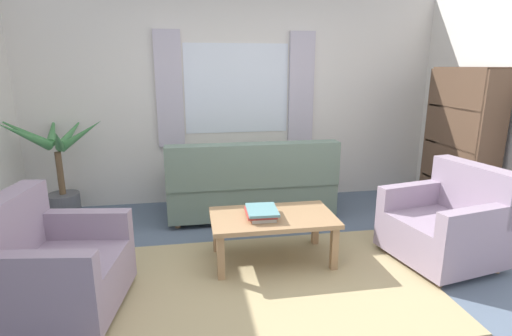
{
  "coord_description": "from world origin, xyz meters",
  "views": [
    {
      "loc": [
        -0.62,
        -2.82,
        1.73
      ],
      "look_at": [
        -0.01,
        0.7,
        0.81
      ],
      "focal_mm": 27.69,
      "sensor_mm": 36.0,
      "label": 1
    }
  ],
  "objects_px": {
    "armchair_left": "(52,267)",
    "potted_plant": "(58,172)",
    "armchair_right": "(447,224)",
    "book_stack_on_table": "(261,213)",
    "bookshelf": "(457,154)",
    "couch": "(251,186)",
    "coffee_table": "(273,221)"
  },
  "relations": [
    {
      "from": "book_stack_on_table",
      "to": "potted_plant",
      "type": "bearing_deg",
      "value": 145.58
    },
    {
      "from": "armchair_right",
      "to": "coffee_table",
      "type": "xyz_separation_m",
      "value": [
        -1.55,
        0.26,
        0.03
      ]
    },
    {
      "from": "coffee_table",
      "to": "potted_plant",
      "type": "height_order",
      "value": "potted_plant"
    },
    {
      "from": "armchair_left",
      "to": "potted_plant",
      "type": "bearing_deg",
      "value": 22.62
    },
    {
      "from": "armchair_left",
      "to": "potted_plant",
      "type": "relative_size",
      "value": 0.75
    },
    {
      "from": "coffee_table",
      "to": "book_stack_on_table",
      "type": "relative_size",
      "value": 3.19
    },
    {
      "from": "armchair_left",
      "to": "book_stack_on_table",
      "type": "height_order",
      "value": "armchair_left"
    },
    {
      "from": "bookshelf",
      "to": "potted_plant",
      "type": "bearing_deg",
      "value": 80.52
    },
    {
      "from": "armchair_right",
      "to": "couch",
      "type": "bearing_deg",
      "value": -142.56
    },
    {
      "from": "couch",
      "to": "potted_plant",
      "type": "relative_size",
      "value": 1.5
    },
    {
      "from": "couch",
      "to": "coffee_table",
      "type": "xyz_separation_m",
      "value": [
        0.02,
        -1.15,
        0.01
      ]
    },
    {
      "from": "armchair_right",
      "to": "book_stack_on_table",
      "type": "bearing_deg",
      "value": -108.85
    },
    {
      "from": "couch",
      "to": "coffee_table",
      "type": "relative_size",
      "value": 1.73
    },
    {
      "from": "coffee_table",
      "to": "bookshelf",
      "type": "bearing_deg",
      "value": 16.27
    },
    {
      "from": "armchair_left",
      "to": "bookshelf",
      "type": "height_order",
      "value": "bookshelf"
    },
    {
      "from": "armchair_left",
      "to": "potted_plant",
      "type": "distance_m",
      "value": 1.97
    },
    {
      "from": "armchair_left",
      "to": "potted_plant",
      "type": "xyz_separation_m",
      "value": [
        -0.48,
        1.9,
        0.21
      ]
    },
    {
      "from": "armchair_left",
      "to": "armchair_right",
      "type": "height_order",
      "value": "same"
    },
    {
      "from": "armchair_left",
      "to": "armchair_right",
      "type": "xyz_separation_m",
      "value": [
        3.26,
        0.24,
        0.0
      ]
    },
    {
      "from": "coffee_table",
      "to": "bookshelf",
      "type": "height_order",
      "value": "bookshelf"
    },
    {
      "from": "couch",
      "to": "armchair_left",
      "type": "xyz_separation_m",
      "value": [
        -1.68,
        -1.64,
        -0.01
      ]
    },
    {
      "from": "potted_plant",
      "to": "armchair_right",
      "type": "bearing_deg",
      "value": -23.91
    },
    {
      "from": "book_stack_on_table",
      "to": "bookshelf",
      "type": "xyz_separation_m",
      "value": [
        2.37,
        0.68,
        0.29
      ]
    },
    {
      "from": "armchair_left",
      "to": "armchair_right",
      "type": "relative_size",
      "value": 0.97
    },
    {
      "from": "book_stack_on_table",
      "to": "bookshelf",
      "type": "relative_size",
      "value": 0.2
    },
    {
      "from": "armchair_right",
      "to": "coffee_table",
      "type": "bearing_deg",
      "value": -110.2
    },
    {
      "from": "armchair_right",
      "to": "potted_plant",
      "type": "bearing_deg",
      "value": -124.75
    },
    {
      "from": "couch",
      "to": "book_stack_on_table",
      "type": "relative_size",
      "value": 5.5
    },
    {
      "from": "armchair_left",
      "to": "bookshelf",
      "type": "xyz_separation_m",
      "value": [
        3.96,
        1.16,
        0.42
      ]
    },
    {
      "from": "couch",
      "to": "armchair_right",
      "type": "distance_m",
      "value": 2.11
    },
    {
      "from": "couch",
      "to": "book_stack_on_table",
      "type": "xyz_separation_m",
      "value": [
        -0.09,
        -1.17,
        0.11
      ]
    },
    {
      "from": "book_stack_on_table",
      "to": "coffee_table",
      "type": "bearing_deg",
      "value": 11.98
    }
  ]
}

